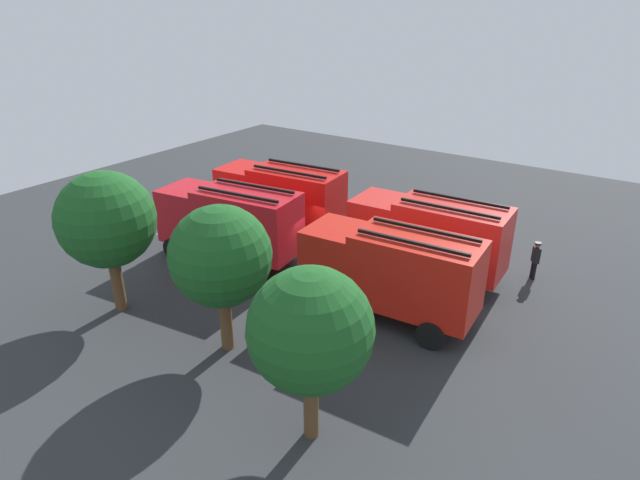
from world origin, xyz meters
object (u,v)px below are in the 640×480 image
object	(u,v)px
fire_truck_2	(390,269)
tree_2	(106,220)
fire_truck_1	(280,195)
fire_truck_0	(428,234)
firefighter_1	(132,230)
tree_0	(310,330)
firefighter_0	(479,249)
firefighter_2	(535,258)
fire_truck_3	(230,220)
tree_1	(221,257)
traffic_cone_0	(181,278)

from	to	relation	value
fire_truck_2	tree_2	size ratio (longest dim) A/B	1.24
fire_truck_1	fire_truck_0	bearing A→B (deg)	173.12
firefighter_1	tree_0	bearing A→B (deg)	168.17
firefighter_0	firefighter_2	bearing A→B (deg)	140.78
fire_truck_0	tree_0	distance (m)	11.33
fire_truck_3	tree_2	xyz separation A→B (m)	(0.68, 6.01, 1.83)
tree_1	traffic_cone_0	world-z (taller)	tree_1
fire_truck_1	fire_truck_2	world-z (taller)	same
fire_truck_0	fire_truck_2	world-z (taller)	same
fire_truck_0	traffic_cone_0	size ratio (longest dim) A/B	12.19
fire_truck_0	firefighter_2	distance (m)	5.08
fire_truck_2	firefighter_0	xyz separation A→B (m)	(-1.47, -6.42, -1.23)
firefighter_1	firefighter_2	size ratio (longest dim) A/B	0.89
fire_truck_2	firefighter_1	size ratio (longest dim) A/B	4.53
fire_truck_2	firefighter_2	size ratio (longest dim) A/B	4.01
tree_0	tree_2	distance (m)	10.74
fire_truck_3	firefighter_2	bearing A→B (deg)	-160.33
firefighter_0	fire_truck_2	bearing A→B (deg)	32.73
tree_0	traffic_cone_0	size ratio (longest dim) A/B	9.10
fire_truck_1	tree_2	world-z (taller)	tree_2
fire_truck_2	firefighter_2	world-z (taller)	fire_truck_2
fire_truck_2	traffic_cone_0	world-z (taller)	fire_truck_2
fire_truck_3	tree_2	size ratio (longest dim) A/B	1.26
fire_truck_0	tree_1	distance (m)	10.13
firefighter_0	firefighter_1	world-z (taller)	firefighter_0
fire_truck_2	tree_2	bearing A→B (deg)	27.96
fire_truck_3	fire_truck_1	bearing A→B (deg)	-94.62
fire_truck_1	tree_2	distance (m)	10.29
fire_truck_1	firefighter_0	xyz separation A→B (m)	(-10.41, -2.08, -1.23)
fire_truck_2	fire_truck_3	world-z (taller)	same
fire_truck_2	firefighter_2	bearing A→B (deg)	-124.52
tree_2	firefighter_1	bearing A→B (deg)	-42.57
firefighter_2	tree_0	size ratio (longest dim) A/B	0.34
traffic_cone_0	firefighter_2	bearing A→B (deg)	-143.60
firefighter_1	tree_1	xyz separation A→B (m)	(-10.24, 3.77, 2.84)
fire_truck_1	firefighter_1	bearing A→B (deg)	43.46
firefighter_1	tree_0	size ratio (longest dim) A/B	0.30
firefighter_2	tree_0	world-z (taller)	tree_0
fire_truck_2	firefighter_1	bearing A→B (deg)	2.55
tree_1	traffic_cone_0	bearing A→B (deg)	-24.76
fire_truck_1	fire_truck_3	world-z (taller)	same
fire_truck_3	firefighter_1	distance (m)	5.75
tree_1	fire_truck_0	bearing A→B (deg)	-111.45
fire_truck_2	fire_truck_0	bearing A→B (deg)	-90.45
fire_truck_3	traffic_cone_0	size ratio (longest dim) A/B	12.44
firefighter_1	tree_1	distance (m)	11.27
tree_2	fire_truck_1	bearing A→B (deg)	-92.86
firefighter_2	tree_2	size ratio (longest dim) A/B	0.31
tree_0	fire_truck_2	bearing A→B (deg)	-80.32
tree_1	firefighter_0	bearing A→B (deg)	-114.58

